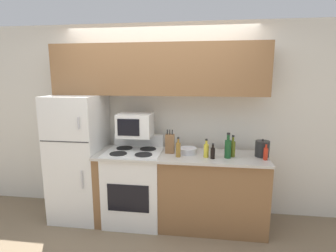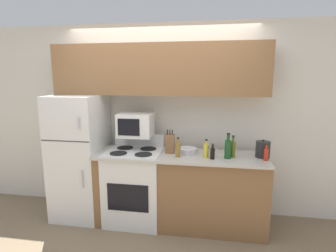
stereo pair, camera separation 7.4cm
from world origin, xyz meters
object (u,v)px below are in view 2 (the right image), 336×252
object	(u,v)px
knife_block	(170,144)
bottle_olive_oil	(233,149)
bottle_cooking_spray	(206,150)
microwave	(136,125)
bottle_soy_sauce	(213,153)
stove	(135,185)
bottle_hot_sauce	(266,154)
bottle_wine_green	(228,148)
bottle_vinegar	(178,149)
kettle	(263,149)
bowl	(188,151)
refrigerator	(80,156)

from	to	relation	value
knife_block	bottle_olive_oil	bearing A→B (deg)	-3.94
bottle_olive_oil	bottle_cooking_spray	distance (m)	0.32
microwave	bottle_soy_sauce	size ratio (longest dim) A/B	2.38
microwave	stove	bearing A→B (deg)	-88.13
knife_block	bottle_soy_sauce	world-z (taller)	knife_block
bottle_hot_sauce	bottle_wine_green	world-z (taller)	bottle_wine_green
bottle_vinegar	kettle	xyz separation A→B (m)	(0.98, 0.16, 0.00)
bottle_hot_sauce	bottle_soy_sauce	xyz separation A→B (m)	(-0.59, -0.03, -0.01)
bowl	bottle_hot_sauce	world-z (taller)	bottle_hot_sauce
microwave	bottle_cooking_spray	distance (m)	0.96
bottle_hot_sauce	bottle_soy_sauce	distance (m)	0.60
kettle	bottle_soy_sauce	bearing A→B (deg)	-163.91
bottle_cooking_spray	knife_block	bearing A→B (deg)	164.63
bottle_cooking_spray	kettle	size ratio (longest dim) A/B	1.03
bottle_vinegar	kettle	distance (m)	1.00
microwave	bottle_cooking_spray	bearing A→B (deg)	-12.74
bowl	bottle_soy_sauce	distance (m)	0.34
bowl	microwave	bearing A→B (deg)	172.80
bottle_olive_oil	kettle	world-z (taller)	bottle_olive_oil
knife_block	bowl	xyz separation A→B (m)	(0.22, -0.00, -0.08)
bottle_wine_green	bottle_vinegar	xyz separation A→B (m)	(-0.58, -0.04, -0.02)
knife_block	bottle_hot_sauce	distance (m)	1.12
bottle_hot_sauce	bottle_soy_sauce	size ratio (longest dim) A/B	1.11
bottle_hot_sauce	bottle_soy_sauce	bearing A→B (deg)	-176.66
refrigerator	microwave	bearing A→B (deg)	4.29
bottle_hot_sauce	kettle	world-z (taller)	kettle
knife_block	kettle	distance (m)	1.10
kettle	knife_block	bearing A→B (deg)	-179.96
stove	knife_block	world-z (taller)	knife_block
knife_block	bottle_olive_oil	distance (m)	0.76
bowl	stove	bearing A→B (deg)	-177.21
refrigerator	bottle_vinegar	size ratio (longest dim) A/B	6.78
microwave	kettle	xyz separation A→B (m)	(1.56, -0.08, -0.23)
bottle_cooking_spray	bottle_vinegar	distance (m)	0.33
bottle_hot_sauce	bottle_wine_green	bearing A→B (deg)	177.48
refrigerator	bottle_vinegar	distance (m)	1.36
bottle_hot_sauce	microwave	bearing A→B (deg)	172.22
stove	bottle_hot_sauce	distance (m)	1.65
refrigerator	kettle	bearing A→B (deg)	-0.59
bottle_hot_sauce	bottle_olive_oil	distance (m)	0.37
bowl	bottle_wine_green	distance (m)	0.49
bottle_vinegar	bottle_soy_sauce	xyz separation A→B (m)	(0.40, -0.01, -0.02)
refrigerator	bottle_olive_oil	distance (m)	1.98
bottle_soy_sauce	kettle	size ratio (longest dim) A/B	0.84
bottle_vinegar	bottle_olive_oil	bearing A→B (deg)	9.21
knife_block	refrigerator	bearing A→B (deg)	178.83
bowl	bottle_cooking_spray	distance (m)	0.26
bowl	bottle_hot_sauce	distance (m)	0.90
bottle_soy_sauce	knife_block	bearing A→B (deg)	162.14
microwave	bottle_olive_oil	world-z (taller)	microwave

